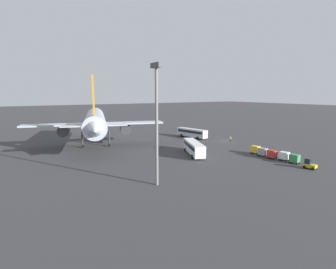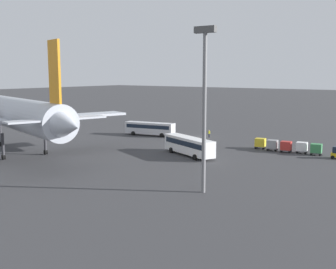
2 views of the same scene
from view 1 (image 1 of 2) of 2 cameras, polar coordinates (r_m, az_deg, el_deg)
ground_plane at (r=87.61m, az=12.26°, el=-1.40°), size 600.00×600.00×0.00m
airplane at (r=79.39m, az=-15.58°, el=2.79°), size 46.00×38.91×19.58m
shuttle_bus_near at (r=92.11m, az=5.21°, el=0.46°), size 12.54×4.68×3.15m
shuttle_bus_far at (r=66.76m, az=5.64°, el=-2.74°), size 12.64×7.38×3.32m
baggage_tug at (r=62.01m, az=28.42°, el=-5.70°), size 2.54×1.87×2.10m
worker_person at (r=86.42m, az=13.46°, el=-1.00°), size 0.38×0.38×1.74m
cargo_cart_green at (r=64.81m, az=25.85°, el=-4.68°), size 2.22×1.96×2.06m
cargo_cart_white at (r=66.48m, az=24.00°, el=-4.23°), size 2.22×1.96×2.06m
cargo_cart_red at (r=67.38m, az=21.71°, el=-3.92°), size 2.22×1.96×2.06m
cargo_cart_grey at (r=69.03m, az=19.93°, el=-3.52°), size 2.22×1.96×2.06m
cargo_cart_yellow at (r=71.16m, az=18.51°, el=-3.08°), size 2.22×1.96×2.06m
light_pole at (r=43.03m, az=-2.51°, el=4.61°), size 2.80×0.70×20.32m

